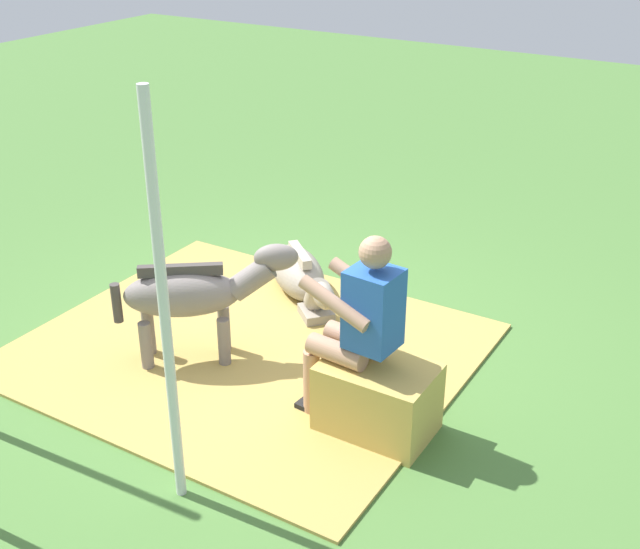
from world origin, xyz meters
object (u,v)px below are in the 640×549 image
at_px(hay_bale, 377,398).
at_px(tent_pole_left, 165,313).
at_px(pony_standing, 195,294).
at_px(person_seated, 357,322).
at_px(pony_lying, 301,276).

bearing_deg(hay_bale, tent_pole_left, 58.54).
relative_size(hay_bale, pony_standing, 0.62).
height_order(person_seated, pony_standing, person_seated).
xyz_separation_m(pony_standing, tent_pole_left, (-0.83, 1.21, 0.65)).
relative_size(pony_lying, tent_pole_left, 0.49).
bearing_deg(pony_lying, tent_pole_left, 106.56).
bearing_deg(pony_standing, person_seated, 177.47).
relative_size(person_seated, pony_lying, 1.15).
height_order(pony_standing, tent_pole_left, tent_pole_left).
xyz_separation_m(person_seated, tent_pole_left, (0.53, 1.15, 0.45)).
distance_m(hay_bale, person_seated, 0.54).
bearing_deg(pony_standing, tent_pole_left, 124.56).
bearing_deg(person_seated, pony_lying, -46.28).
height_order(hay_bale, tent_pole_left, tent_pole_left).
height_order(person_seated, tent_pole_left, tent_pole_left).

